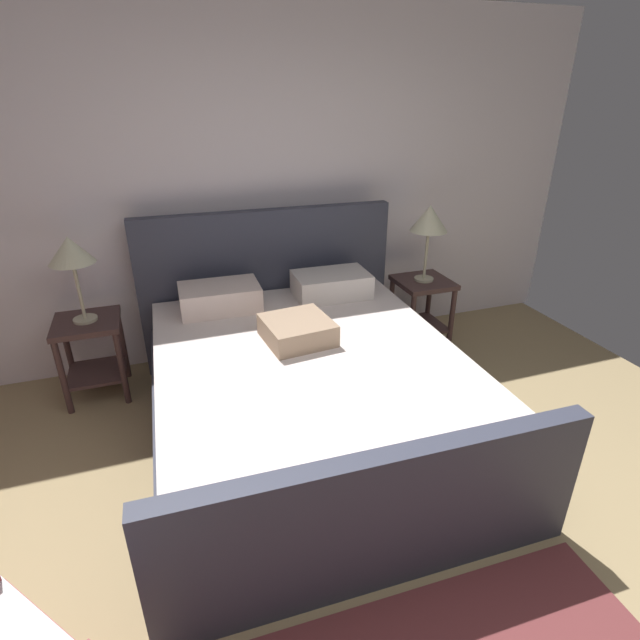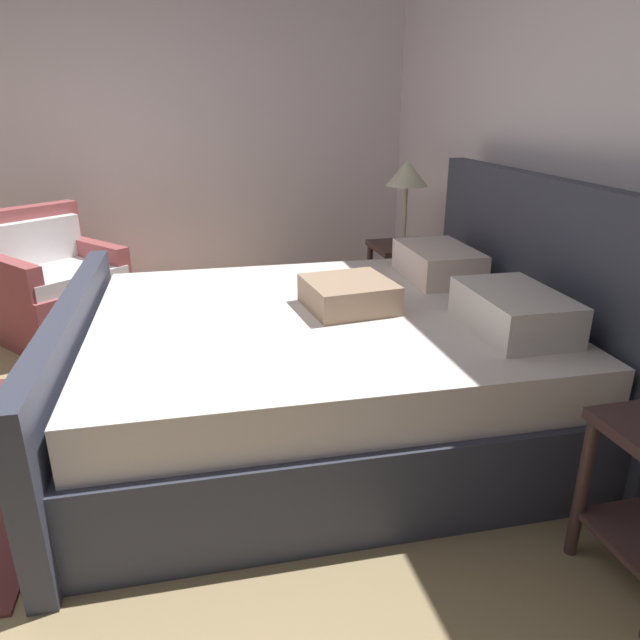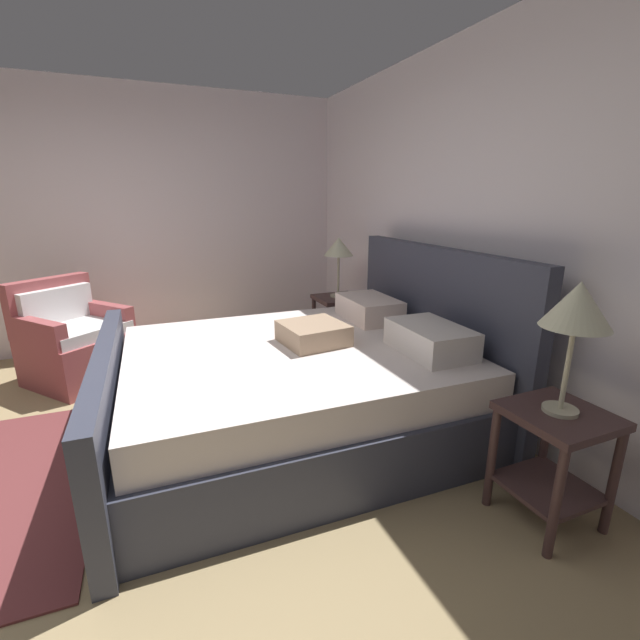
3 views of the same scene
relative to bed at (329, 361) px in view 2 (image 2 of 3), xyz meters
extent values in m
cube|color=#9D865D|center=(0.19, -1.48, -0.36)|extent=(5.24, 5.50, 0.02)
cube|color=white|center=(0.19, 1.33, 0.99)|extent=(5.36, 0.12, 2.68)
cube|color=white|center=(-2.49, -1.48, 0.99)|extent=(0.12, 5.62, 2.68)
cube|color=#343746|center=(0.00, -0.06, -0.15)|extent=(1.93, 2.21, 0.40)
cube|color=#343746|center=(0.03, 1.07, 0.27)|extent=(1.99, 0.16, 1.24)
cube|color=#343746|center=(-0.03, -1.18, 0.02)|extent=(1.99, 0.16, 0.74)
cube|color=silver|center=(0.00, -0.06, 0.16)|extent=(1.85, 2.14, 0.22)
cube|color=beige|center=(-0.40, 0.75, 0.36)|extent=(0.57, 0.38, 0.18)
cube|color=silver|center=(0.44, 0.72, 0.36)|extent=(0.57, 0.38, 0.18)
cube|color=#A18367|center=(-0.02, 0.10, 0.34)|extent=(0.44, 0.44, 0.14)
cylinder|color=#422C2B|center=(1.12, 0.64, -0.07)|extent=(0.04, 0.04, 0.56)
cube|color=#422C2B|center=(-1.32, 0.90, 0.23)|extent=(0.44, 0.44, 0.04)
cube|color=#422C2B|center=(-1.32, 0.90, -0.17)|extent=(0.40, 0.40, 0.02)
cylinder|color=#422C2B|center=(-1.51, 0.71, -0.07)|extent=(0.04, 0.04, 0.56)
cylinder|color=#422C2B|center=(-1.13, 0.71, -0.07)|extent=(0.04, 0.04, 0.56)
cylinder|color=#422C2B|center=(-1.51, 1.09, -0.07)|extent=(0.04, 0.04, 0.56)
cylinder|color=#422C2B|center=(-1.13, 1.09, -0.07)|extent=(0.04, 0.04, 0.56)
cylinder|color=#B7B293|center=(-1.32, 0.90, 0.26)|extent=(0.16, 0.16, 0.02)
cylinder|color=#B7B293|center=(-1.32, 0.90, 0.47)|extent=(0.02, 0.02, 0.40)
cone|color=beige|center=(-1.32, 0.90, 0.76)|extent=(0.29, 0.29, 0.18)
cube|color=#9A4849|center=(-1.55, -1.51, -0.14)|extent=(1.01, 1.01, 0.42)
cube|color=silver|center=(-1.55, -1.51, 0.12)|extent=(0.93, 0.93, 0.10)
cube|color=#9A4849|center=(-1.79, -1.70, 0.31)|extent=(0.55, 0.64, 0.48)
cube|color=silver|center=(-1.72, -1.65, 0.29)|extent=(0.46, 0.54, 0.36)
cube|color=#9A4849|center=(-1.35, -1.75, 0.18)|extent=(0.57, 0.49, 0.22)
cube|color=#9A4849|center=(-1.74, -1.27, 0.18)|extent=(0.57, 0.49, 0.22)
camera|label=1|loc=(-0.80, -2.57, 1.73)|focal=27.77mm
camera|label=2|loc=(2.56, -0.67, 1.22)|focal=32.45mm
camera|label=3|loc=(2.56, -0.94, 1.24)|focal=24.11mm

